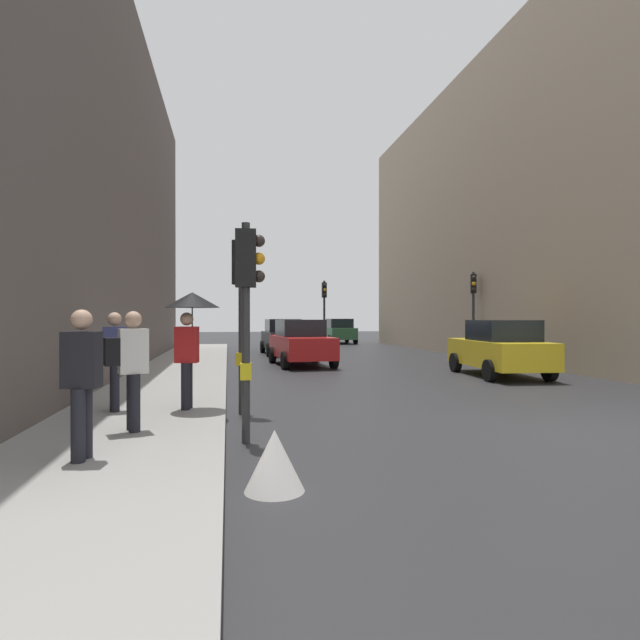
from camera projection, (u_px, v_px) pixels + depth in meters
name	position (u px, v px, depth m)	size (l,w,h in m)	color
ground_plane	(580.00, 433.00, 8.14)	(120.00, 120.00, 0.00)	#28282B
sidewalk_kerb	(167.00, 388.00, 12.81)	(2.92, 40.00, 0.16)	gray
building_facade_right	(577.00, 217.00, 25.42)	(12.00, 27.75, 13.65)	gray
traffic_light_mid_street	(473.00, 299.00, 22.74)	(0.33, 0.45, 3.86)	#2D2D2D
traffic_light_near_right	(243.00, 291.00, 9.72)	(0.45, 0.35, 3.40)	#2D2D2D
traffic_light_far_median	(324.00, 302.00, 28.73)	(0.24, 0.43, 3.90)	#2D2D2D
traffic_light_near_left	(248.00, 291.00, 7.50)	(0.44, 0.26, 3.22)	#2D2D2D
car_green_estate	(339.00, 331.00, 36.83)	(2.04, 4.21, 1.76)	#2D6038
car_dark_suv	(284.00, 337.00, 25.70)	(2.16, 4.27, 1.76)	black
car_yellow_taxi	(500.00, 348.00, 16.05)	(2.26, 4.32, 1.76)	yellow
car_blue_van	(285.00, 334.00, 30.92)	(2.17, 4.28, 1.76)	navy
car_red_sedan	(301.00, 343.00, 19.74)	(2.28, 4.33, 1.76)	red
pedestrian_with_umbrella	(191.00, 317.00, 9.41)	(1.00, 1.00, 2.14)	black
pedestrian_with_black_backpack	(130.00, 363.00, 7.57)	(0.66, 0.46, 1.77)	black
pedestrian_with_grey_backpack	(112.00, 355.00, 9.20)	(0.65, 0.41, 1.77)	black
pedestrian_in_dark_coat	(82.00, 377.00, 6.03)	(0.43, 0.36, 1.77)	black
warning_sign_triangle	(275.00, 460.00, 5.42)	(0.64, 0.64, 0.65)	silver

